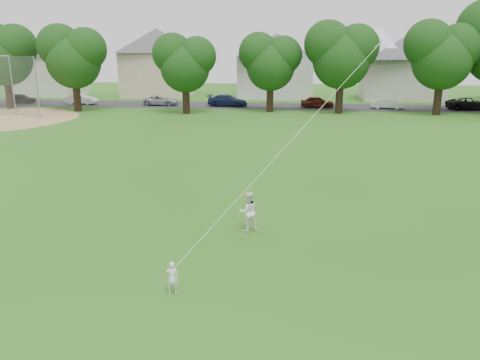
# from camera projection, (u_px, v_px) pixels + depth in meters

# --- Properties ---
(ground) EXTENTS (160.00, 160.00, 0.00)m
(ground) POSITION_uv_depth(u_px,v_px,m) (174.00, 280.00, 12.55)
(ground) COLOR #234F12
(ground) RESTS_ON ground
(street) EXTENTS (90.00, 7.00, 0.01)m
(street) POSITION_uv_depth(u_px,v_px,m) (271.00, 106.00, 52.73)
(street) COLOR #2D2D30
(street) RESTS_ON ground
(toddler) EXTENTS (0.35, 0.26, 0.88)m
(toddler) POSITION_uv_depth(u_px,v_px,m) (172.00, 278.00, 11.74)
(toddler) COLOR white
(toddler) RESTS_ON ground
(older_boy) EXTENTS (0.83, 0.75, 1.38)m
(older_boy) POSITION_uv_depth(u_px,v_px,m) (248.00, 211.00, 15.86)
(older_boy) COLOR white
(older_boy) RESTS_ON ground
(kite) EXTENTS (3.60, 4.62, 11.60)m
(kite) POSITION_uv_depth(u_px,v_px,m) (298.00, 132.00, 14.40)
(kite) COLOR silver
(kite) RESTS_ON ground
(tree_row) EXTENTS (80.70, 8.79, 11.04)m
(tree_row) POSITION_uv_depth(u_px,v_px,m) (335.00, 48.00, 44.93)
(tree_row) COLOR black
(tree_row) RESTS_ON ground
(parked_cars) EXTENTS (61.67, 2.50, 1.29)m
(parked_cars) POSITION_uv_depth(u_px,v_px,m) (294.00, 102.00, 51.29)
(parked_cars) COLOR black
(parked_cars) RESTS_ON ground
(house_row) EXTENTS (77.39, 14.19, 10.58)m
(house_row) POSITION_uv_depth(u_px,v_px,m) (289.00, 58.00, 60.73)
(house_row) COLOR beige
(house_row) RESTS_ON ground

